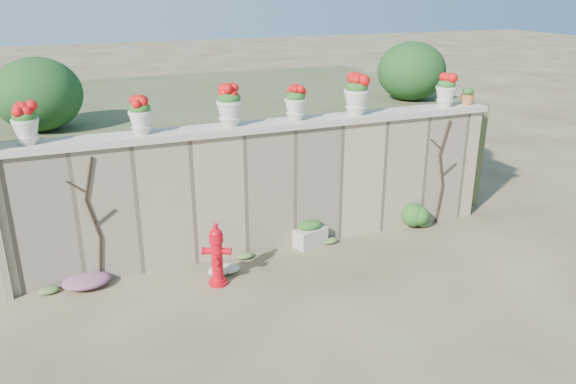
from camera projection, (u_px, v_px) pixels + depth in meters
name	position (u px, v px, depth m)	size (l,w,h in m)	color
ground	(312.00, 298.00, 7.80)	(80.00, 80.00, 0.00)	#4C3B26
stone_wall	(267.00, 190.00, 9.02)	(8.00, 0.40, 2.00)	tan
wall_cap	(266.00, 126.00, 8.66)	(8.10, 0.52, 0.10)	beige
raised_fill	(215.00, 142.00, 11.81)	(9.00, 6.00, 2.00)	#384C23
back_shrub_left	(38.00, 94.00, 8.41)	(1.30, 1.30, 1.10)	#143814
back_shrub_right	(411.00, 71.00, 10.73)	(1.30, 1.30, 1.10)	#143814
vine_left	(94.00, 219.00, 7.90)	(0.60, 0.04, 1.91)	black
vine_right	(442.00, 171.00, 9.97)	(0.60, 0.04, 1.91)	black
fire_hydrant	(217.00, 254.00, 8.00)	(0.41, 0.29, 0.96)	red
planter_box	(310.00, 234.00, 9.31)	(0.60, 0.45, 0.45)	beige
green_shrub	(418.00, 213.00, 9.94)	(0.61, 0.55, 0.58)	#1E5119
magenta_clump	(87.00, 278.00, 8.09)	(0.87, 0.58, 0.23)	#BA259A
white_flowers	(225.00, 268.00, 8.43)	(0.52, 0.42, 0.19)	white
urn_pot_0	(25.00, 124.00, 7.37)	(0.35, 0.35, 0.55)	beige
urn_pot_1	(141.00, 115.00, 7.89)	(0.34, 0.34, 0.54)	beige
urn_pot_2	(230.00, 106.00, 8.34)	(0.39, 0.39, 0.62)	beige
urn_pot_3	(295.00, 103.00, 8.72)	(0.35, 0.35, 0.54)	beige
urn_pot_4	(357.00, 95.00, 9.08)	(0.42, 0.42, 0.66)	beige
urn_pot_5	(446.00, 91.00, 9.71)	(0.36, 0.36, 0.56)	beige
terracotta_pot	(468.00, 97.00, 9.93)	(0.24, 0.24, 0.29)	#B76638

